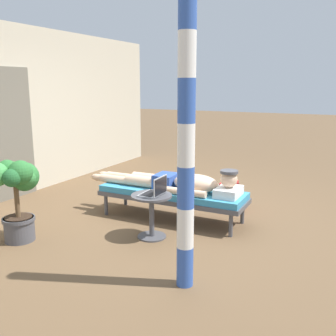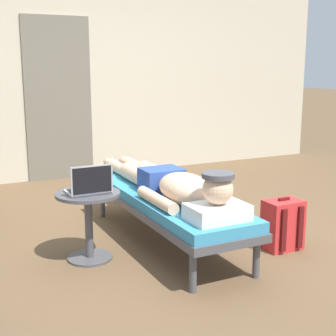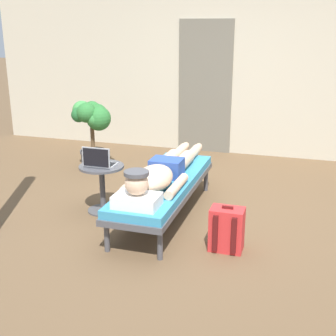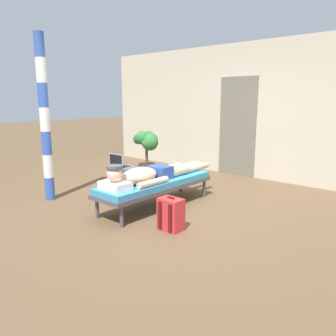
# 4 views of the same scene
# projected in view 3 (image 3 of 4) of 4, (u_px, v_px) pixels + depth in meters

# --- Properties ---
(ground_plane) EXTENTS (40.00, 40.00, 0.00)m
(ground_plane) POSITION_uv_depth(u_px,v_px,m) (181.00, 217.00, 4.80)
(ground_plane) COLOR brown
(house_wall_back) EXTENTS (7.60, 0.20, 2.70)m
(house_wall_back) POSITION_uv_depth(u_px,v_px,m) (219.00, 66.00, 6.96)
(house_wall_back) COLOR beige
(house_wall_back) RESTS_ON ground
(house_door_panel) EXTENTS (0.84, 0.03, 2.04)m
(house_door_panel) POSITION_uv_depth(u_px,v_px,m) (205.00, 87.00, 7.01)
(house_door_panel) COLOR #6D6759
(house_door_panel) RESTS_ON ground
(lounge_chair) EXTENTS (0.60, 1.99, 0.42)m
(lounge_chair) POSITION_uv_depth(u_px,v_px,m) (164.00, 186.00, 4.72)
(lounge_chair) COLOR #4C4C51
(lounge_chair) RESTS_ON ground
(person_reclining) EXTENTS (0.53, 2.17, 0.33)m
(person_reclining) POSITION_uv_depth(u_px,v_px,m) (161.00, 173.00, 4.57)
(person_reclining) COLOR white
(person_reclining) RESTS_ON lounge_chair
(side_table) EXTENTS (0.48, 0.48, 0.52)m
(side_table) POSITION_uv_depth(u_px,v_px,m) (102.00, 180.00, 4.85)
(side_table) COLOR #4C4C51
(side_table) RESTS_ON ground
(laptop) EXTENTS (0.31, 0.24, 0.23)m
(laptop) POSITION_uv_depth(u_px,v_px,m) (99.00, 161.00, 4.74)
(laptop) COLOR #A5A8AD
(laptop) RESTS_ON side_table
(backpack) EXTENTS (0.30, 0.26, 0.42)m
(backpack) POSITION_uv_depth(u_px,v_px,m) (227.00, 229.00, 4.05)
(backpack) COLOR red
(backpack) RESTS_ON ground
(potted_plant) EXTENTS (0.60, 0.46, 0.96)m
(potted_plant) POSITION_uv_depth(u_px,v_px,m) (92.00, 125.00, 6.19)
(potted_plant) COLOR #4C4C51
(potted_plant) RESTS_ON ground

